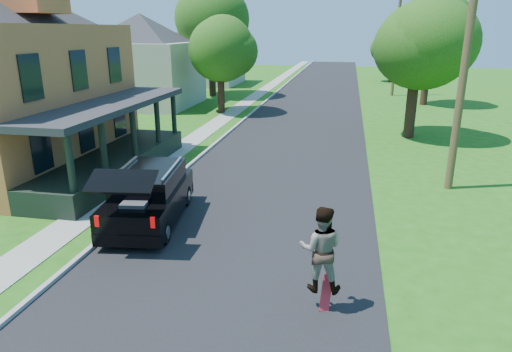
% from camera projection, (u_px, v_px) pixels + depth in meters
% --- Properties ---
extents(ground, '(140.00, 140.00, 0.00)m').
position_uv_depth(ground, '(235.00, 252.00, 12.91)').
color(ground, '#205210').
rests_on(ground, ground).
extents(street, '(8.00, 120.00, 0.02)m').
position_uv_depth(street, '(304.00, 120.00, 31.58)').
color(street, black).
rests_on(street, ground).
extents(curb, '(0.15, 120.00, 0.12)m').
position_uv_depth(curb, '(247.00, 118.00, 32.33)').
color(curb, gray).
rests_on(curb, ground).
extents(sidewalk, '(1.30, 120.00, 0.03)m').
position_uv_depth(sidewalk, '(226.00, 117.00, 32.62)').
color(sidewalk, '#97988F').
rests_on(sidewalk, ground).
extents(front_walk, '(6.50, 1.20, 0.03)m').
position_uv_depth(front_walk, '(60.00, 171.00, 20.28)').
color(front_walk, '#97988F').
rests_on(front_walk, ground).
extents(neighbor_house_mid, '(12.78, 12.78, 8.30)m').
position_uv_depth(neighbor_house_mid, '(142.00, 53.00, 36.54)').
color(neighbor_house_mid, '#A9A695').
rests_on(neighbor_house_mid, ground).
extents(neighbor_house_far, '(12.78, 12.78, 8.30)m').
position_uv_depth(neighbor_house_far, '(203.00, 46.00, 51.47)').
color(neighbor_house_far, '#A9A695').
rests_on(neighbor_house_far, ground).
extents(black_suv, '(2.55, 5.26, 2.35)m').
position_uv_depth(black_suv, '(149.00, 196.00, 14.63)').
color(black_suv, black).
rests_on(black_suv, ground).
extents(skateboarder, '(0.96, 0.75, 1.96)m').
position_uv_depth(skateboarder, '(321.00, 249.00, 9.87)').
color(skateboarder, black).
rests_on(skateboarder, ground).
extents(skateboard, '(0.28, 0.32, 0.82)m').
position_uv_depth(skateboard, '(326.00, 294.00, 10.15)').
color(skateboard, maroon).
rests_on(skateboard, ground).
extents(tree_left_mid, '(6.95, 7.08, 7.82)m').
position_uv_depth(tree_left_mid, '(220.00, 45.00, 32.89)').
color(tree_left_mid, black).
rests_on(tree_left_mid, ground).
extents(tree_left_far, '(7.03, 6.93, 10.87)m').
position_uv_depth(tree_left_far, '(210.00, 17.00, 41.13)').
color(tree_left_far, black).
rests_on(tree_left_far, ground).
extents(tree_right_near, '(5.69, 5.60, 8.60)m').
position_uv_depth(tree_right_near, '(418.00, 35.00, 24.91)').
color(tree_right_near, black).
rests_on(tree_right_near, ground).
extents(tree_right_mid, '(6.44, 6.61, 9.21)m').
position_uv_depth(tree_right_mid, '(432.00, 25.00, 36.11)').
color(tree_right_mid, black).
rests_on(tree_right_mid, ground).
extents(tree_right_far, '(5.35, 5.58, 6.62)m').
position_uv_depth(tree_right_far, '(393.00, 44.00, 53.34)').
color(tree_right_far, black).
rests_on(tree_right_far, ground).
extents(utility_pole_near, '(1.79, 0.52, 11.60)m').
position_uv_depth(utility_pole_near, '(470.00, 30.00, 16.24)').
color(utility_pole_near, '#42301E').
rests_on(utility_pole_near, ground).
extents(utility_pole_far, '(1.67, 0.52, 10.16)m').
position_uv_depth(utility_pole_far, '(397.00, 38.00, 41.62)').
color(utility_pole_far, '#42301E').
rests_on(utility_pole_far, ground).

